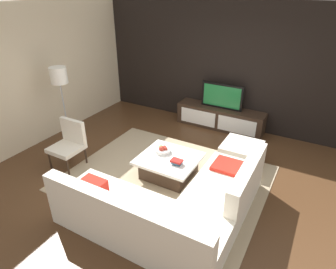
# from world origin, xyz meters

# --- Properties ---
(ground_plane) EXTENTS (14.00, 14.00, 0.00)m
(ground_plane) POSITION_xyz_m (0.00, 0.00, 0.00)
(ground_plane) COLOR #4C301C
(feature_wall_back) EXTENTS (6.40, 0.12, 2.80)m
(feature_wall_back) POSITION_xyz_m (0.00, 2.70, 1.40)
(feature_wall_back) COLOR black
(feature_wall_back) RESTS_ON ground
(side_wall_left) EXTENTS (0.12, 5.20, 2.80)m
(side_wall_left) POSITION_xyz_m (-3.20, 0.20, 1.40)
(side_wall_left) COLOR beige
(side_wall_left) RESTS_ON ground
(area_rug) EXTENTS (3.37, 2.68, 0.01)m
(area_rug) POSITION_xyz_m (-0.10, 0.00, 0.01)
(area_rug) COLOR tan
(area_rug) RESTS_ON ground
(media_console) EXTENTS (2.04, 0.48, 0.50)m
(media_console) POSITION_xyz_m (0.00, 2.40, 0.25)
(media_console) COLOR #332319
(media_console) RESTS_ON ground
(television) EXTENTS (0.97, 0.06, 0.58)m
(television) POSITION_xyz_m (0.00, 2.40, 0.79)
(television) COLOR black
(television) RESTS_ON media_console
(sectional_couch) EXTENTS (2.41, 2.33, 0.82)m
(sectional_couch) POSITION_xyz_m (0.51, -0.88, 0.28)
(sectional_couch) COLOR silver
(sectional_couch) RESTS_ON ground
(coffee_table) EXTENTS (1.01, 0.93, 0.38)m
(coffee_table) POSITION_xyz_m (-0.10, 0.10, 0.20)
(coffee_table) COLOR #332319
(coffee_table) RESTS_ON ground
(accent_chair_near) EXTENTS (0.54, 0.53, 0.87)m
(accent_chair_near) POSITION_xyz_m (-1.90, -0.46, 0.49)
(accent_chair_near) COLOR #332319
(accent_chair_near) RESTS_ON ground
(floor_lamp) EXTENTS (0.33, 0.33, 1.64)m
(floor_lamp) POSITION_xyz_m (-2.57, 0.12, 1.39)
(floor_lamp) COLOR #A5A5AA
(floor_lamp) RESTS_ON ground
(ottoman) EXTENTS (0.70, 0.70, 0.40)m
(ottoman) POSITION_xyz_m (0.89, 1.14, 0.20)
(ottoman) COLOR silver
(ottoman) RESTS_ON ground
(fruit_bowl) EXTENTS (0.28, 0.28, 0.14)m
(fruit_bowl) POSITION_xyz_m (-0.28, 0.20, 0.43)
(fruit_bowl) COLOR silver
(fruit_bowl) RESTS_ON coffee_table
(book_stack) EXTENTS (0.19, 0.14, 0.08)m
(book_stack) POSITION_xyz_m (0.12, -0.02, 0.43)
(book_stack) COLOR #2D516B
(book_stack) RESTS_ON coffee_table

